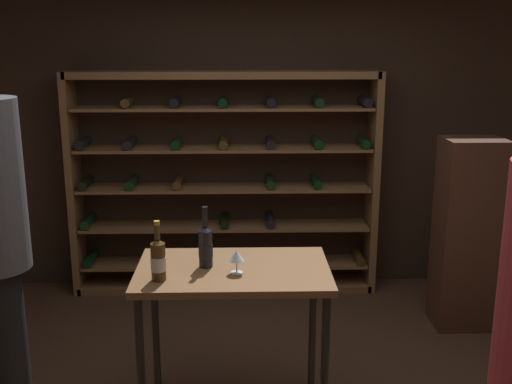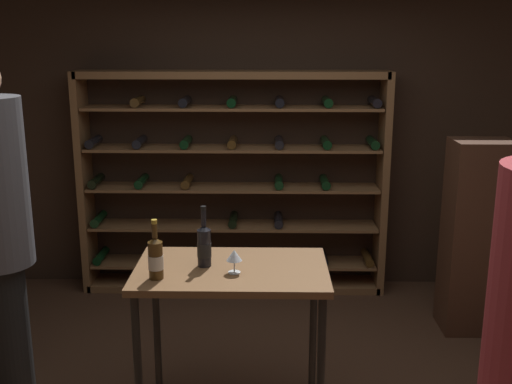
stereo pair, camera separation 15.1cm
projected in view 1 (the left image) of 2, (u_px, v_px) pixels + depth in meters
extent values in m
cube|color=#332319|center=(266.00, 127.00, 5.39)|extent=(4.95, 0.10, 2.84)
cube|color=brown|center=(74.00, 185.00, 5.26)|extent=(0.06, 0.32, 1.91)
cube|color=brown|center=(373.00, 183.00, 5.32)|extent=(0.06, 0.32, 1.91)
cube|color=brown|center=(223.00, 75.00, 5.06)|extent=(2.57, 0.32, 0.06)
cube|color=brown|center=(226.00, 284.00, 5.52)|extent=(2.57, 0.32, 0.06)
cube|color=brown|center=(225.00, 263.00, 5.47)|extent=(2.49, 0.32, 0.02)
cylinder|color=black|center=(91.00, 258.00, 5.42)|extent=(0.08, 0.30, 0.08)
cylinder|color=black|center=(181.00, 257.00, 5.44)|extent=(0.08, 0.30, 0.08)
cylinder|color=black|center=(314.00, 256.00, 5.47)|extent=(0.08, 0.30, 0.08)
cylinder|color=#4C3314|center=(358.00, 256.00, 5.48)|extent=(0.08, 0.30, 0.08)
cube|color=brown|center=(225.00, 226.00, 5.38)|extent=(2.49, 0.32, 0.02)
cylinder|color=black|center=(89.00, 221.00, 5.34)|extent=(0.08, 0.30, 0.08)
cylinder|color=black|center=(225.00, 220.00, 5.37)|extent=(0.08, 0.30, 0.08)
cylinder|color=black|center=(270.00, 220.00, 5.38)|extent=(0.08, 0.30, 0.08)
cube|color=brown|center=(224.00, 188.00, 5.30)|extent=(2.49, 0.32, 0.02)
cylinder|color=black|center=(86.00, 183.00, 5.25)|extent=(0.08, 0.30, 0.08)
cylinder|color=black|center=(132.00, 182.00, 5.26)|extent=(0.08, 0.30, 0.08)
cylinder|color=#4C3314|center=(178.00, 182.00, 5.27)|extent=(0.08, 0.30, 0.08)
cylinder|color=black|center=(270.00, 181.00, 5.29)|extent=(0.08, 0.30, 0.08)
cylinder|color=black|center=(316.00, 181.00, 5.30)|extent=(0.08, 0.30, 0.08)
cube|color=brown|center=(224.00, 149.00, 5.21)|extent=(2.49, 0.32, 0.02)
cylinder|color=black|center=(83.00, 143.00, 5.17)|extent=(0.08, 0.30, 0.08)
cylinder|color=black|center=(130.00, 143.00, 5.18)|extent=(0.08, 0.30, 0.08)
cylinder|color=black|center=(177.00, 143.00, 5.19)|extent=(0.08, 0.30, 0.08)
cylinder|color=#4C3314|center=(224.00, 142.00, 5.20)|extent=(0.08, 0.30, 0.08)
cylinder|color=black|center=(270.00, 142.00, 5.21)|extent=(0.08, 0.30, 0.08)
cylinder|color=black|center=(317.00, 142.00, 5.22)|extent=(0.08, 0.30, 0.08)
cylinder|color=black|center=(363.00, 142.00, 5.23)|extent=(0.08, 0.30, 0.08)
cube|color=brown|center=(223.00, 108.00, 5.13)|extent=(2.49, 0.32, 0.02)
cylinder|color=#4C3314|center=(128.00, 102.00, 5.09)|extent=(0.08, 0.30, 0.08)
cylinder|color=black|center=(176.00, 102.00, 5.10)|extent=(0.08, 0.30, 0.08)
cylinder|color=black|center=(223.00, 102.00, 5.11)|extent=(0.08, 0.30, 0.08)
cylinder|color=black|center=(271.00, 101.00, 5.12)|extent=(0.08, 0.30, 0.08)
cylinder|color=black|center=(318.00, 101.00, 5.13)|extent=(0.08, 0.30, 0.08)
cylinder|color=black|center=(365.00, 101.00, 5.14)|extent=(0.08, 0.30, 0.08)
cube|color=brown|center=(233.00, 271.00, 3.43)|extent=(1.08, 0.67, 0.04)
cylinder|color=black|center=(141.00, 375.00, 3.26)|extent=(0.04, 0.04, 0.90)
cylinder|color=black|center=(325.00, 372.00, 3.29)|extent=(0.04, 0.04, 0.90)
cylinder|color=black|center=(156.00, 326.00, 3.81)|extent=(0.04, 0.04, 0.90)
cylinder|color=black|center=(312.00, 324.00, 3.84)|extent=(0.04, 0.04, 0.90)
cylinder|color=black|center=(4.00, 339.00, 3.65)|extent=(0.26, 0.26, 0.90)
cube|color=#4C2D1E|center=(467.00, 234.00, 4.67)|extent=(0.44, 0.36, 1.47)
cylinder|color=black|center=(206.00, 249.00, 3.42)|extent=(0.08, 0.08, 0.21)
cone|color=black|center=(205.00, 229.00, 3.39)|extent=(0.08, 0.08, 0.03)
cylinder|color=black|center=(205.00, 219.00, 3.38)|extent=(0.03, 0.03, 0.09)
cylinder|color=black|center=(205.00, 209.00, 3.37)|extent=(0.03, 0.03, 0.02)
cylinder|color=black|center=(206.00, 250.00, 3.43)|extent=(0.08, 0.08, 0.08)
cylinder|color=#4C3314|center=(158.00, 262.00, 3.23)|extent=(0.08, 0.08, 0.20)
cone|color=#4C3314|center=(158.00, 241.00, 3.21)|extent=(0.08, 0.08, 0.03)
cylinder|color=#4C3314|center=(157.00, 232.00, 3.19)|extent=(0.03, 0.03, 0.08)
cylinder|color=#B7932D|center=(157.00, 223.00, 3.18)|extent=(0.03, 0.03, 0.02)
cylinder|color=silver|center=(158.00, 264.00, 3.24)|extent=(0.08, 0.08, 0.08)
cylinder|color=silver|center=(237.00, 273.00, 3.35)|extent=(0.07, 0.07, 0.00)
cylinder|color=silver|center=(237.00, 266.00, 3.34)|extent=(0.01, 0.01, 0.07)
cone|color=silver|center=(237.00, 255.00, 3.33)|extent=(0.09, 0.09, 0.06)
cylinder|color=#590A14|center=(237.00, 258.00, 3.33)|extent=(0.05, 0.05, 0.02)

